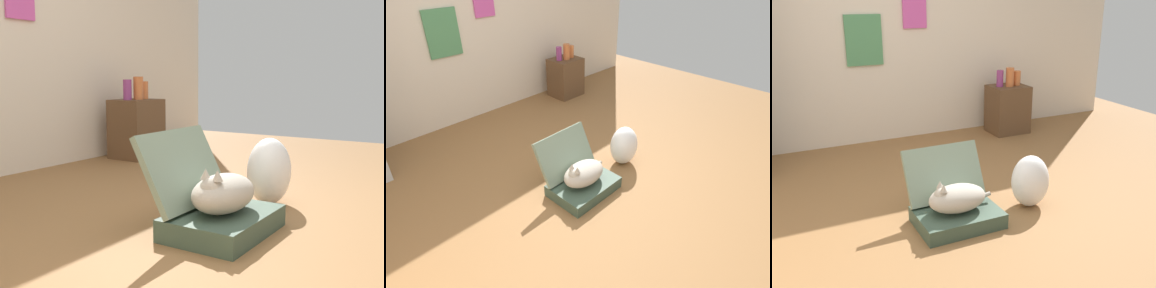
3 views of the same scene
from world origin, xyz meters
The scene contains 10 objects.
ground_plane centered at (0.00, 0.00, 0.00)m, with size 7.68×7.68×0.00m, color olive.
wall_back centered at (0.00, 2.26, 1.30)m, with size 6.40×0.15×2.60m.
suitcase_base centered at (-0.06, 0.01, 0.06)m, with size 0.61×0.44×0.12m, color #384C3D.
suitcase_lid centered at (-0.06, 0.25, 0.32)m, with size 0.61×0.44×0.04m, color gray.
cat centered at (-0.07, 0.01, 0.22)m, with size 0.52×0.28×0.25m.
plastic_bag_white centered at (0.60, 0.04, 0.21)m, with size 0.31×0.27×0.43m, color white.
side_table centered at (1.48, 1.85, 0.29)m, with size 0.46×0.39×0.58m, color brown.
vase_tall centered at (1.37, 1.86, 0.68)m, with size 0.08×0.08×0.20m, color #8C387A.
vase_short centered at (1.60, 1.84, 0.67)m, with size 0.09×0.09×0.18m, color #CC6B38.
vase_round centered at (1.48, 1.82, 0.69)m, with size 0.10×0.10×0.22m, color #CC6B38.
Camera 3 is at (-1.25, -2.58, 1.61)m, focal length 40.26 mm.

